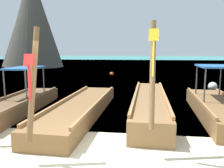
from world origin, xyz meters
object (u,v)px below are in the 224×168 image
(longtail_boat_orange_ribbon, at_px, (18,104))
(mooring_buoy_far, at_px, (112,74))
(longtail_boat_red_ribbon, at_px, (81,108))
(karst_rock, at_px, (31,21))
(longtail_boat_pink_ribbon, at_px, (216,108))
(mooring_buoy_near, at_px, (213,87))
(longtail_boat_yellow_ribbon, at_px, (150,103))

(longtail_boat_orange_ribbon, relative_size, mooring_buoy_far, 15.93)
(longtail_boat_orange_ribbon, distance_m, mooring_buoy_far, 13.34)
(longtail_boat_red_ribbon, bearing_deg, mooring_buoy_far, 92.87)
(longtail_boat_red_ribbon, distance_m, karst_rock, 28.80)
(mooring_buoy_far, bearing_deg, longtail_boat_pink_ribbon, -67.02)
(karst_rock, relative_size, mooring_buoy_far, 38.86)
(longtail_boat_red_ribbon, relative_size, longtail_boat_pink_ribbon, 1.22)
(mooring_buoy_near, bearing_deg, longtail_boat_orange_ribbon, -146.18)
(longtail_boat_orange_ribbon, height_order, longtail_boat_yellow_ribbon, longtail_boat_yellow_ribbon)
(longtail_boat_red_ribbon, relative_size, mooring_buoy_near, 13.43)
(longtail_boat_yellow_ribbon, distance_m, mooring_buoy_far, 12.89)
(longtail_boat_yellow_ribbon, bearing_deg, longtail_boat_red_ribbon, -163.30)
(longtail_boat_orange_ribbon, relative_size, longtail_boat_red_ribbon, 0.85)
(longtail_boat_red_ribbon, height_order, longtail_boat_pink_ribbon, longtail_boat_red_ribbon)
(karst_rock, bearing_deg, longtail_boat_orange_ribbon, -64.18)
(longtail_boat_orange_ribbon, relative_size, longtail_boat_pink_ribbon, 1.04)
(longtail_boat_red_ribbon, relative_size, mooring_buoy_far, 18.84)
(longtail_boat_red_ribbon, xyz_separation_m, mooring_buoy_far, (-0.66, 13.24, -0.07))
(longtail_boat_orange_ribbon, xyz_separation_m, longtail_boat_red_ribbon, (2.46, -0.02, -0.06))
(mooring_buoy_near, bearing_deg, longtail_boat_pink_ribbon, -105.47)
(longtail_boat_pink_ribbon, xyz_separation_m, mooring_buoy_far, (-5.44, 12.82, -0.14))
(longtail_boat_yellow_ribbon, xyz_separation_m, mooring_buoy_near, (3.82, 5.14, -0.07))
(longtail_boat_pink_ribbon, relative_size, mooring_buoy_near, 10.97)
(longtail_boat_yellow_ribbon, bearing_deg, longtail_boat_pink_ribbon, -7.67)
(longtail_boat_yellow_ribbon, distance_m, longtail_boat_pink_ribbon, 2.34)
(longtail_boat_pink_ribbon, height_order, mooring_buoy_near, longtail_boat_pink_ribbon)
(mooring_buoy_far, bearing_deg, longtail_boat_red_ribbon, -87.13)
(longtail_boat_red_ribbon, bearing_deg, longtail_boat_pink_ribbon, 5.09)
(longtail_boat_yellow_ribbon, height_order, mooring_buoy_near, longtail_boat_yellow_ribbon)
(longtail_boat_orange_ribbon, height_order, mooring_buoy_far, longtail_boat_orange_ribbon)
(longtail_boat_yellow_ribbon, bearing_deg, longtail_boat_orange_ribbon, -171.73)
(longtail_boat_orange_ribbon, bearing_deg, mooring_buoy_near, 33.82)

